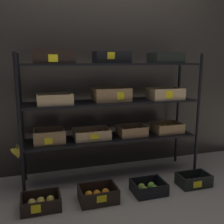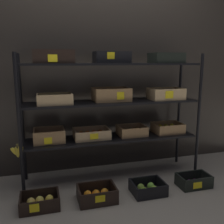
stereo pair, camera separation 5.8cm
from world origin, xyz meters
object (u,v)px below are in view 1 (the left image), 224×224
(crate_ground_apple_gold, at_px, (41,203))
(crate_ground_orange, at_px, (98,196))
(display_rack, at_px, (111,101))
(crate_ground_plum, at_px, (194,181))
(crate_ground_apple_green, at_px, (148,188))

(crate_ground_apple_gold, height_order, crate_ground_orange, crate_ground_orange)
(display_rack, height_order, crate_ground_orange, display_rack)
(display_rack, relative_size, crate_ground_apple_gold, 5.81)
(crate_ground_apple_gold, xyz_separation_m, crate_ground_plum, (1.53, -0.02, -0.00))
(crate_ground_orange, bearing_deg, crate_ground_apple_green, -0.06)
(crate_ground_apple_gold, distance_m, crate_ground_apple_green, 1.01)
(display_rack, distance_m, crate_ground_apple_green, 0.95)
(display_rack, xyz_separation_m, crate_ground_apple_green, (0.25, -0.43, -0.80))
(display_rack, relative_size, crate_ground_plum, 5.99)
(crate_ground_apple_green, relative_size, crate_ground_plum, 0.96)
(crate_ground_orange, distance_m, crate_ground_apple_green, 0.51)
(crate_ground_apple_gold, xyz_separation_m, crate_ground_orange, (0.51, -0.02, 0.00))
(display_rack, distance_m, crate_ground_plum, 1.19)
(crate_ground_apple_gold, height_order, crate_ground_plum, crate_ground_plum)
(crate_ground_apple_gold, relative_size, crate_ground_apple_green, 1.07)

